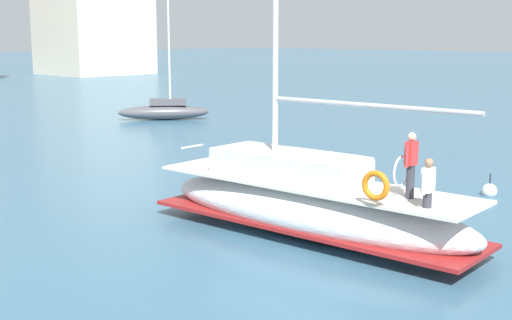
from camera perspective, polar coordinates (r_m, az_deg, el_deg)
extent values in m
plane|color=#38607A|center=(19.88, 7.75, -5.07)|extent=(400.00, 400.00, 0.00)
ellipsoid|color=silver|center=(18.14, 4.54, -4.22)|extent=(3.07, 9.75, 1.40)
cube|color=maroon|center=(18.23, 4.52, -5.17)|extent=(3.08, 9.56, 0.10)
cube|color=beige|center=(17.97, 4.57, -1.93)|extent=(2.84, 9.25, 0.08)
cube|color=silver|center=(18.31, 2.76, -0.43)|extent=(1.98, 4.43, 0.70)
cylinder|color=#B7B7BC|center=(16.72, 9.37, 4.54)|extent=(0.53, 5.75, 0.12)
cylinder|color=silver|center=(20.72, -5.37, 1.14)|extent=(0.90, 0.12, 0.06)
torus|color=orange|center=(15.50, 9.99, -2.12)|extent=(0.19, 0.71, 0.70)
cylinder|color=#33333D|center=(16.41, 12.78, -1.78)|extent=(0.20, 0.20, 0.80)
cube|color=red|center=(16.28, 12.88, 0.56)|extent=(0.33, 0.22, 0.56)
sphere|color=beige|center=(16.22, 12.93, 1.92)|extent=(0.20, 0.20, 0.20)
cylinder|color=red|center=(16.10, 12.51, 0.28)|extent=(0.09, 0.09, 0.50)
cylinder|color=red|center=(16.48, 13.23, 0.49)|extent=(0.09, 0.09, 0.50)
cylinder|color=#33333D|center=(15.66, 14.15, -3.26)|extent=(0.20, 0.20, 0.35)
cube|color=white|center=(15.57, 14.22, -1.63)|extent=(0.33, 0.22, 0.56)
sphere|color=#9E7051|center=(15.49, 14.29, -0.22)|extent=(0.20, 0.20, 0.20)
cylinder|color=white|center=(15.38, 13.85, -1.95)|extent=(0.09, 0.09, 0.50)
cylinder|color=white|center=(15.77, 14.57, -1.68)|extent=(0.09, 0.09, 0.50)
torus|color=silver|center=(16.47, 12.07, -0.92)|extent=(0.76, 0.11, 0.76)
ellipsoid|color=#4C4C51|center=(43.58, -7.74, 3.97)|extent=(5.29, 4.62, 0.92)
cube|color=#4C4C51|center=(43.50, -7.38, 4.84)|extent=(2.33, 2.11, 0.40)
cylinder|color=silver|center=(43.31, -7.31, 10.05)|extent=(0.14, 0.14, 8.29)
sphere|color=silver|center=(24.02, 18.96, -2.47)|extent=(0.51, 0.51, 0.51)
cylinder|color=black|center=(23.96, 19.00, -1.77)|extent=(0.04, 0.04, 0.60)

